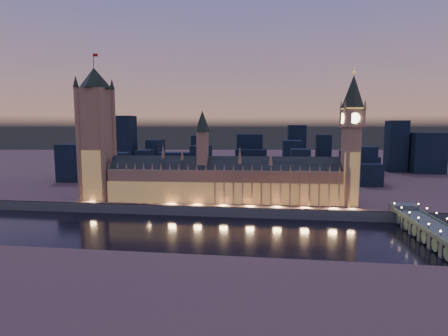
# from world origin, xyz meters

# --- Properties ---
(ground_plane) EXTENTS (2000.00, 2000.00, 0.00)m
(ground_plane) POSITION_xyz_m (0.00, 0.00, 0.00)
(ground_plane) COLOR black
(ground_plane) RESTS_ON ground
(north_bank) EXTENTS (2000.00, 960.00, 8.00)m
(north_bank) POSITION_xyz_m (0.00, 520.00, 4.00)
(north_bank) COLOR #513741
(north_bank) RESTS_ON ground
(embankment_wall) EXTENTS (2000.00, 2.50, 8.00)m
(embankment_wall) POSITION_xyz_m (0.00, 41.00, 4.00)
(embankment_wall) COLOR #43574A
(embankment_wall) RESTS_ON ground
(palace_of_westminster) EXTENTS (202.00, 29.77, 78.00)m
(palace_of_westminster) POSITION_xyz_m (4.66, 61.74, 26.37)
(palace_of_westminster) COLOR #97715B
(palace_of_westminster) RESTS_ON north_bank
(victoria_tower) EXTENTS (31.68, 31.68, 127.29)m
(victoria_tower) POSITION_xyz_m (-110.00, 61.93, 71.28)
(victoria_tower) COLOR #97715B
(victoria_tower) RESTS_ON north_bank
(elizabeth_tower) EXTENTS (18.00, 18.00, 111.67)m
(elizabeth_tower) POSITION_xyz_m (108.00, 61.92, 70.32)
(elizabeth_tower) COLOR #97715B
(elizabeth_tower) RESTS_ON north_bank
(westminster_bridge) EXTENTS (17.95, 113.00, 15.90)m
(westminster_bridge) POSITION_xyz_m (144.77, -3.45, 5.99)
(westminster_bridge) COLOR #43574A
(westminster_bridge) RESTS_ON ground
(city_backdrop) EXTENTS (486.44, 215.63, 81.87)m
(city_backdrop) POSITION_xyz_m (35.72, 248.95, 30.87)
(city_backdrop) COLOR black
(city_backdrop) RESTS_ON north_bank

